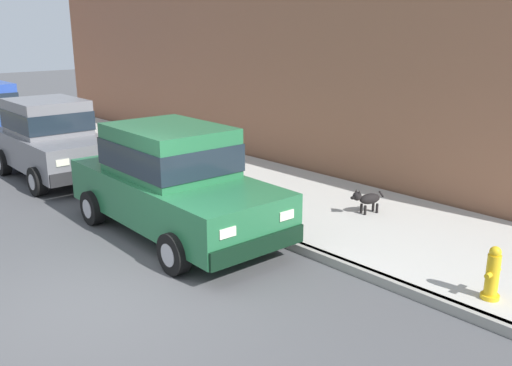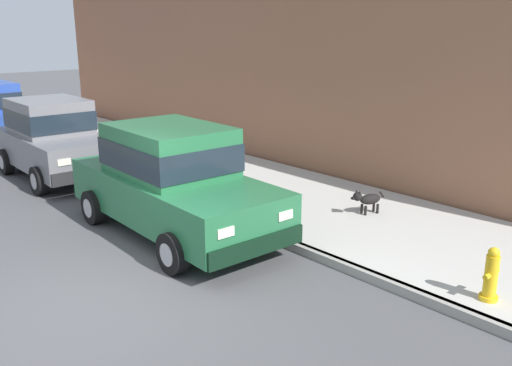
% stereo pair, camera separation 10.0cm
% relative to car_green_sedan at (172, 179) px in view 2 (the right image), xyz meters
% --- Properties ---
extents(ground_plane, '(80.00, 80.00, 0.00)m').
position_rel_car_green_sedan_xyz_m(ground_plane, '(-2.18, -1.45, -0.98)').
color(ground_plane, '#4C4C4F').
extents(curb, '(0.16, 64.00, 0.14)m').
position_rel_car_green_sedan_xyz_m(curb, '(1.02, -1.45, -0.91)').
color(curb, gray).
rests_on(curb, ground).
extents(sidewalk, '(3.60, 64.00, 0.14)m').
position_rel_car_green_sedan_xyz_m(sidewalk, '(2.82, -1.45, -0.91)').
color(sidewalk, '#B7B5AD').
rests_on(sidewalk, ground).
extents(car_green_sedan, '(2.16, 4.66, 1.92)m').
position_rel_car_green_sedan_xyz_m(car_green_sedan, '(0.00, 0.00, 0.00)').
color(car_green_sedan, '#23663D').
rests_on(car_green_sedan, ground).
extents(car_grey_hatchback, '(2.03, 3.85, 1.88)m').
position_rel_car_green_sedan_xyz_m(car_grey_hatchback, '(-0.01, 5.10, -0.01)').
color(car_grey_hatchback, slate).
rests_on(car_grey_hatchback, ground).
extents(dog_black, '(0.73, 0.34, 0.49)m').
position_rel_car_green_sedan_xyz_m(dog_black, '(3.04, -1.92, -0.55)').
color(dog_black, black).
rests_on(dog_black, sidewalk).
extents(fire_hydrant, '(0.34, 0.24, 0.72)m').
position_rel_car_green_sedan_xyz_m(fire_hydrant, '(1.47, -5.04, -0.51)').
color(fire_hydrant, gold).
rests_on(fire_hydrant, sidewalk).
extents(building_facade, '(0.50, 20.00, 4.80)m').
position_rel_car_green_sedan_xyz_m(building_facade, '(4.92, 3.71, 1.41)').
color(building_facade, '#8C5B42').
rests_on(building_facade, ground).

